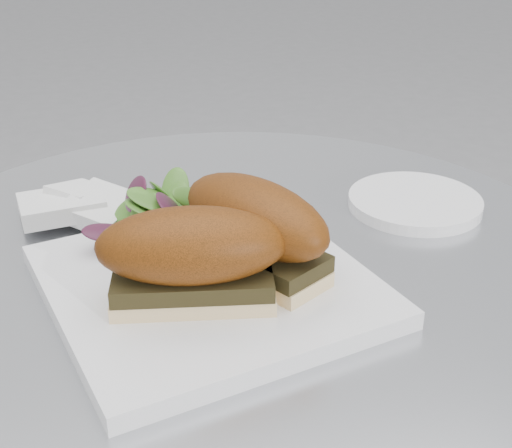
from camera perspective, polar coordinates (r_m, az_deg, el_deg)
The scene contains 6 objects.
plate at distance 0.60m, azimuth -3.88°, elevation -4.89°, with size 0.25×0.25×0.02m, color white.
sandwich_left at distance 0.54m, azimuth -5.17°, elevation -2.54°, with size 0.15×0.09×0.08m.
sandwich_right at distance 0.59m, azimuth -0.07°, elevation -0.10°, with size 0.14×0.16×0.08m.
salad at distance 0.65m, azimuth -7.97°, elevation 0.71°, with size 0.11×0.11×0.05m, color #45862B, non-canonical shape.
napkin at distance 0.74m, azimuth -13.75°, elevation 0.91°, with size 0.11×0.11×0.02m, color white, non-canonical shape.
saucer at distance 0.77m, azimuth 12.58°, elevation 1.71°, with size 0.14×0.14×0.01m, color white.
Camera 1 is at (-0.11, -0.55, 1.06)m, focal length 50.00 mm.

